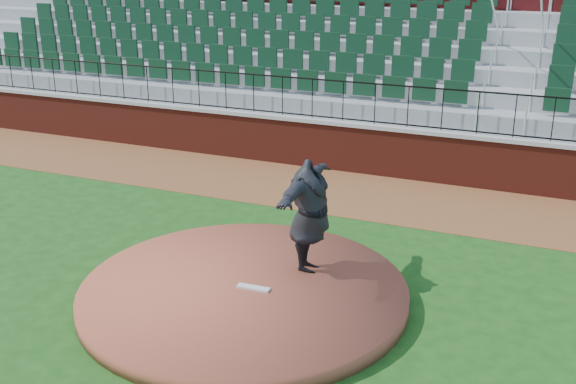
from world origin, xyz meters
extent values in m
plane|color=#184714|center=(0.00, 0.00, 0.00)|extent=(90.00, 90.00, 0.00)
cube|color=brown|center=(0.00, 5.40, 0.01)|extent=(34.00, 3.20, 0.01)
cube|color=maroon|center=(0.00, 7.00, 0.60)|extent=(34.00, 0.35, 1.20)
cube|color=#B7B7B7|center=(0.00, 7.00, 1.25)|extent=(34.00, 0.45, 0.10)
cube|color=maroon|center=(0.00, 12.52, 2.75)|extent=(34.00, 0.50, 5.50)
cylinder|color=brown|center=(-0.03, -0.27, 0.12)|extent=(5.37, 5.37, 0.25)
cube|color=silver|center=(0.16, -0.31, 0.27)|extent=(0.55, 0.17, 0.04)
imported|color=black|center=(0.72, 0.71, 1.24)|extent=(0.84, 2.47, 1.97)
camera|label=1|loc=(4.60, -9.34, 5.51)|focal=43.29mm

